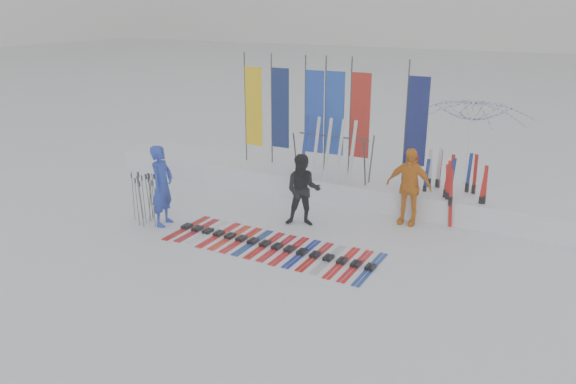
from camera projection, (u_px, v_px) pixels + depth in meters
The scene contains 11 objects.
ground at pixel (244, 256), 11.99m from camera, with size 120.00×120.00×0.00m, color white.
snow_bank at pixel (332, 185), 15.73m from camera, with size 14.00×1.60×0.60m, color white.
person_blue at pixel (162, 186), 13.40m from camera, with size 0.72×0.47×1.97m, color #1D38AD.
person_black at pixel (303, 190), 13.40m from camera, with size 0.86×0.67×1.77m, color black.
person_yellow at pixel (409, 186), 13.49m from camera, with size 1.11×0.46×1.90m, color orange.
tent_canopy at pixel (468, 149), 15.04m from camera, with size 3.09×3.15×2.83m, color white.
ski_row at pixel (271, 246), 12.41m from camera, with size 4.83×1.69×0.07m.
pole_cluster at pixel (145, 199), 13.66m from camera, with size 0.75×0.66×1.26m.
feather_flags at pixel (323, 113), 15.53m from camera, with size 5.41×0.20×3.20m.
ski_rack at pixel (333, 151), 14.98m from camera, with size 2.04×0.80×1.23m.
upright_skis at pixel (449, 188), 13.88m from camera, with size 1.67×1.09×1.67m.
Camera 1 is at (6.00, -9.18, 5.11)m, focal length 35.00 mm.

